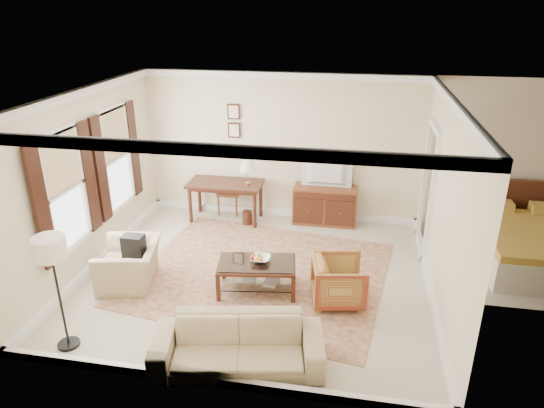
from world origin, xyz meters
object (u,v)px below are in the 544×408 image
(sofa, at_px, (238,338))
(striped_armchair, at_px, (339,279))
(writing_desk, at_px, (225,188))
(sideboard, at_px, (325,205))
(coffee_table, at_px, (257,269))
(club_armchair, at_px, (129,258))
(tv, at_px, (327,165))

(sofa, bearing_deg, striped_armchair, 44.12)
(writing_desk, bearing_deg, sofa, -72.75)
(sideboard, distance_m, coffee_table, 2.78)
(sideboard, bearing_deg, club_armchair, -135.15)
(writing_desk, distance_m, sideboard, 2.00)
(coffee_table, bearing_deg, tv, 72.92)
(coffee_table, relative_size, club_armchair, 1.23)
(coffee_table, xyz_separation_m, striped_armchair, (1.23, -0.08, 0.00))
(tv, relative_size, club_armchair, 0.92)
(coffee_table, xyz_separation_m, sofa, (0.12, -1.66, 0.02))
(coffee_table, bearing_deg, sofa, -85.88)
(club_armchair, bearing_deg, coffee_table, 82.29)
(tv, xyz_separation_m, striped_armchair, (0.42, -2.71, -0.85))
(writing_desk, relative_size, tv, 1.57)
(striped_armchair, bearing_deg, tv, -1.62)
(sideboard, height_order, sofa, sofa)
(coffee_table, bearing_deg, writing_desk, 115.26)
(writing_desk, bearing_deg, club_armchair, -107.92)
(writing_desk, relative_size, sideboard, 1.19)
(sideboard, height_order, coffee_table, sideboard)
(tv, bearing_deg, striped_armchair, 98.89)
(writing_desk, relative_size, club_armchair, 1.45)
(coffee_table, relative_size, striped_armchair, 1.64)
(tv, relative_size, coffee_table, 0.75)
(sideboard, height_order, tv, tv)
(sideboard, xyz_separation_m, sofa, (-0.69, -4.32, 0.02))
(sideboard, relative_size, sofa, 0.60)
(tv, distance_m, coffee_table, 2.88)
(tv, distance_m, striped_armchair, 2.87)
(striped_armchair, bearing_deg, club_armchair, 80.54)
(sideboard, distance_m, sofa, 4.37)
(tv, relative_size, striped_armchair, 1.23)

